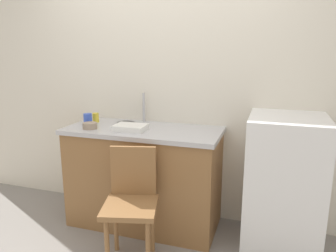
# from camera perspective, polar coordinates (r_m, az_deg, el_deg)

# --- Properties ---
(back_wall) EXTENTS (4.80, 0.10, 2.52)m
(back_wall) POSITION_cam_1_polar(r_m,az_deg,el_deg) (3.17, -0.27, 6.69)
(back_wall) COLOR silver
(back_wall) RESTS_ON ground_plane
(cabinet_base) EXTENTS (1.37, 0.60, 0.89)m
(cabinet_base) POSITION_cam_1_polar(r_m,az_deg,el_deg) (3.09, -4.17, -9.18)
(cabinet_base) COLOR olive
(cabinet_base) RESTS_ON ground_plane
(countertop) EXTENTS (1.41, 0.64, 0.04)m
(countertop) POSITION_cam_1_polar(r_m,az_deg,el_deg) (2.94, -4.33, -0.76)
(countertop) COLOR #B7B7BC
(countertop) RESTS_ON cabinet_base
(faucet) EXTENTS (0.02, 0.02, 0.28)m
(faucet) POSITION_cam_1_polar(r_m,az_deg,el_deg) (3.17, -4.26, 3.26)
(faucet) COLOR #B7B7BC
(faucet) RESTS_ON countertop
(refrigerator) EXTENTS (0.59, 0.63, 1.12)m
(refrigerator) POSITION_cam_1_polar(r_m,az_deg,el_deg) (2.84, 19.62, -9.61)
(refrigerator) COLOR white
(refrigerator) RESTS_ON ground_plane
(chair) EXTENTS (0.49, 0.49, 0.89)m
(chair) POSITION_cam_1_polar(r_m,az_deg,el_deg) (2.58, -6.45, -12.75)
(chair) COLOR olive
(chair) RESTS_ON ground_plane
(dish_tray) EXTENTS (0.28, 0.20, 0.05)m
(dish_tray) POSITION_cam_1_polar(r_m,az_deg,el_deg) (2.87, -6.60, -0.28)
(dish_tray) COLOR white
(dish_tray) RESTS_ON countertop
(terracotta_bowl) EXTENTS (0.13, 0.13, 0.05)m
(terracotta_bowl) POSITION_cam_1_polar(r_m,az_deg,el_deg) (2.99, -13.56, 0.05)
(terracotta_bowl) COLOR gray
(terracotta_bowl) RESTS_ON countertop
(hotplate) EXTENTS (0.17, 0.17, 0.02)m
(hotplate) POSITION_cam_1_polar(r_m,az_deg,el_deg) (3.10, -7.43, 0.47)
(hotplate) COLOR #2D2D2D
(hotplate) RESTS_ON countertop
(cup_yellow) EXTENTS (0.06, 0.06, 0.09)m
(cup_yellow) POSITION_cam_1_polar(r_m,az_deg,el_deg) (3.24, -12.57, 1.45)
(cup_yellow) COLOR yellow
(cup_yellow) RESTS_ON countertop
(cup_blue) EXTENTS (0.08, 0.08, 0.10)m
(cup_blue) POSITION_cam_1_polar(r_m,az_deg,el_deg) (3.16, -13.90, 1.20)
(cup_blue) COLOR blue
(cup_blue) RESTS_ON countertop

